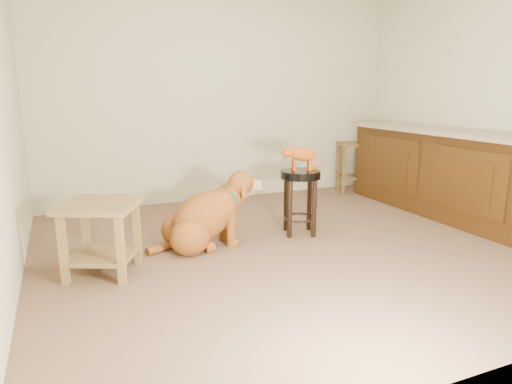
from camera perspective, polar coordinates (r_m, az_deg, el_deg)
name	(u,v)px	position (r m, az deg, el deg)	size (l,w,h in m)	color
floor	(302,245)	(4.11, 5.78, -6.63)	(4.50, 4.00, 0.01)	brown
room_shell	(307,49)	(3.90, 6.36, 17.33)	(4.54, 4.04, 2.62)	beige
cabinet_run	(446,175)	(5.41, 22.65, 1.96)	(0.70, 2.56, 0.94)	#41250B
padded_stool	(300,189)	(4.33, 5.54, 0.37)	(0.40, 0.40, 0.62)	black
wood_stool	(351,167)	(6.28, 11.81, 3.14)	(0.45, 0.45, 0.66)	brown
side_table	(101,227)	(3.57, -18.80, -4.16)	(0.70, 0.70, 0.55)	olive
golden_retriever	(204,218)	(4.00, -6.50, -3.28)	(1.10, 0.56, 0.70)	brown
tabby_kitten	(300,155)	(4.27, 5.50, 4.64)	(0.43, 0.20, 0.27)	#A24110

